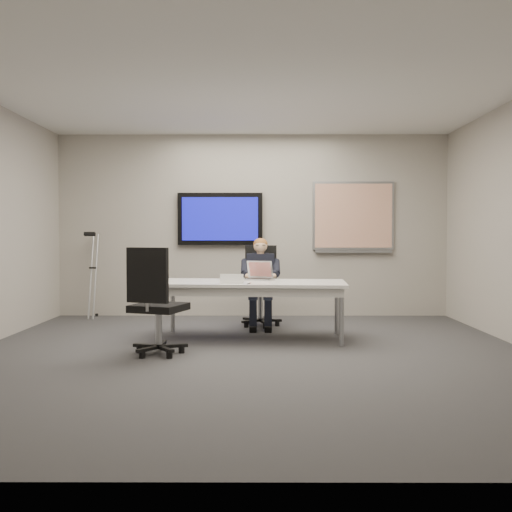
{
  "coord_description": "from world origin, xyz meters",
  "views": [
    {
      "loc": [
        0.08,
        -5.81,
        1.24
      ],
      "look_at": [
        0.06,
        1.0,
        1.0
      ],
      "focal_mm": 40.0,
      "sensor_mm": 36.0,
      "label": 1
    }
  ],
  "objects_px": {
    "conference_table": "(251,288)",
    "office_chair_far": "(261,301)",
    "laptop": "(260,275)",
    "office_chair_near": "(157,322)",
    "seated_person": "(260,292)"
  },
  "relations": [
    {
      "from": "office_chair_near",
      "to": "seated_person",
      "type": "relative_size",
      "value": 0.93
    },
    {
      "from": "conference_table",
      "to": "office_chair_near",
      "type": "bearing_deg",
      "value": -131.46
    },
    {
      "from": "office_chair_far",
      "to": "laptop",
      "type": "height_order",
      "value": "office_chair_far"
    },
    {
      "from": "seated_person",
      "to": "laptop",
      "type": "distance_m",
      "value": 0.58
    },
    {
      "from": "seated_person",
      "to": "laptop",
      "type": "relative_size",
      "value": 2.97
    },
    {
      "from": "office_chair_near",
      "to": "laptop",
      "type": "relative_size",
      "value": 2.75
    },
    {
      "from": "conference_table",
      "to": "office_chair_near",
      "type": "relative_size",
      "value": 2.05
    },
    {
      "from": "seated_person",
      "to": "laptop",
      "type": "height_order",
      "value": "seated_person"
    },
    {
      "from": "conference_table",
      "to": "office_chair_far",
      "type": "xyz_separation_m",
      "value": [
        0.12,
        1.03,
        -0.27
      ]
    },
    {
      "from": "office_chair_far",
      "to": "laptop",
      "type": "bearing_deg",
      "value": -88.98
    },
    {
      "from": "office_chair_far",
      "to": "conference_table",
      "type": "bearing_deg",
      "value": -94.63
    },
    {
      "from": "laptop",
      "to": "office_chair_far",
      "type": "bearing_deg",
      "value": 109.19
    },
    {
      "from": "office_chair_far",
      "to": "laptop",
      "type": "distance_m",
      "value": 0.86
    },
    {
      "from": "conference_table",
      "to": "seated_person",
      "type": "distance_m",
      "value": 0.81
    },
    {
      "from": "conference_table",
      "to": "office_chair_far",
      "type": "bearing_deg",
      "value": 87.71
    }
  ]
}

